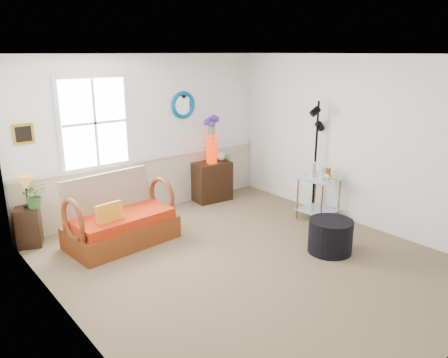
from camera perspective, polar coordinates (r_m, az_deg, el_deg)
floor at (r=5.79m, az=3.19°, el=-10.69°), size 4.50×5.00×0.01m
ceiling at (r=5.16m, az=3.65°, el=15.98°), size 4.50×5.00×0.01m
walls at (r=5.33m, az=3.40°, el=1.87°), size 4.51×5.01×2.60m
wainscot at (r=7.51m, az=-9.56°, el=-0.78°), size 4.46×0.02×0.90m
chair_rail at (r=7.38m, az=-9.69°, el=2.69°), size 4.46×0.04×0.06m
window at (r=6.86m, az=-16.54°, el=7.03°), size 1.14×0.06×1.44m
picture at (r=6.56m, az=-24.76°, el=5.37°), size 0.28×0.03×0.28m
mirror at (r=7.60m, az=-5.38°, el=9.61°), size 0.47×0.07×0.47m
loveseat at (r=6.30m, az=-13.39°, el=-4.09°), size 1.54×0.96×0.96m
throw_pillow at (r=6.06m, az=-14.66°, el=-4.80°), size 0.38×0.14×0.37m
lamp_stand at (r=6.69m, az=-24.15°, el=-5.72°), size 0.41×0.41×0.56m
table_lamp at (r=6.55m, az=-24.41°, el=-1.51°), size 0.35×0.35×0.46m
potted_plant at (r=6.51m, az=-23.50°, el=-2.31°), size 0.35×0.39×0.28m
cabinet at (r=7.96m, az=-1.63°, el=-0.29°), size 0.70×0.49×0.71m
flower_vase at (r=7.72m, az=-1.62°, el=5.10°), size 0.31×0.31×0.83m
side_table at (r=7.20m, az=12.22°, el=-2.51°), size 0.58×0.58×0.70m
tabletop_items at (r=7.09m, az=12.69°, el=1.18°), size 0.43×0.43×0.25m
floor_lamp at (r=7.35m, az=11.85°, el=2.67°), size 0.33×0.33×1.88m
ottoman at (r=6.12m, az=13.72°, el=-7.26°), size 0.78×0.78×0.46m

